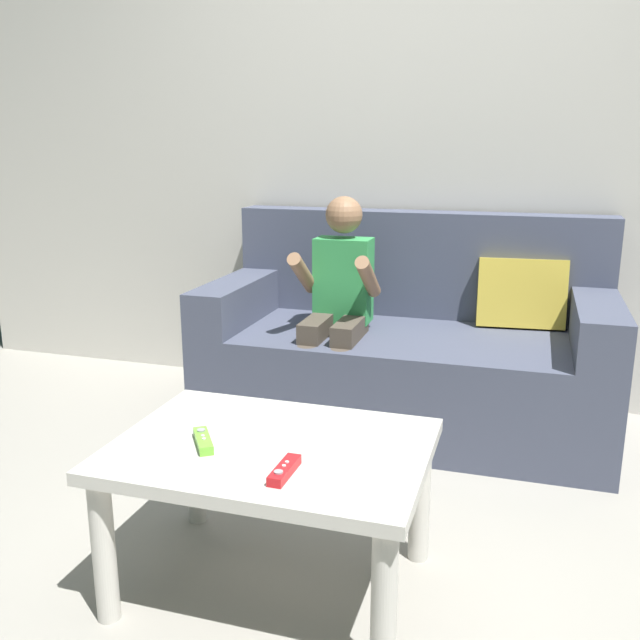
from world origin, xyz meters
TOP-DOWN VIEW (x-y plane):
  - ground_plane at (0.00, 0.00)m, footprint 9.90×9.90m
  - wall_back at (0.00, 1.65)m, footprint 4.95×0.05m
  - couch at (0.04, 1.27)m, footprint 1.69×0.80m
  - person_seated_on_couch at (-0.23, 1.08)m, footprint 0.33×0.41m
  - coffee_table at (-0.10, -0.03)m, footprint 0.82×0.60m
  - game_remote_red_near_edge at (-0.01, -0.19)m, footprint 0.04×0.14m
  - game_remote_lime_center at (-0.27, -0.10)m, footprint 0.11×0.14m

SIDE VIEW (x-z plane):
  - ground_plane at x=0.00m, z-range 0.00..0.00m
  - couch at x=0.04m, z-range -0.14..0.76m
  - coffee_table at x=-0.10m, z-range 0.14..0.57m
  - game_remote_red_near_edge at x=-0.01m, z-range 0.43..0.46m
  - game_remote_lime_center at x=-0.27m, z-range 0.43..0.46m
  - person_seated_on_couch at x=-0.23m, z-range 0.07..1.06m
  - wall_back at x=0.00m, z-range 0.00..2.50m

